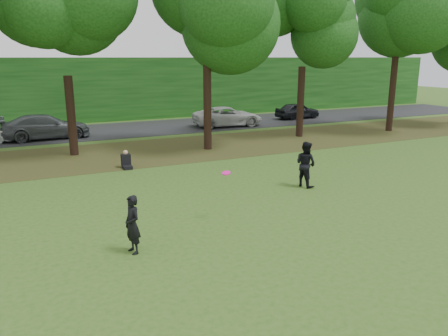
# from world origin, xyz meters

# --- Properties ---
(ground) EXTENTS (120.00, 120.00, 0.00)m
(ground) POSITION_xyz_m (0.00, 0.00, 0.00)
(ground) COLOR #305119
(ground) RESTS_ON ground
(leaf_litter) EXTENTS (60.00, 7.00, 0.01)m
(leaf_litter) POSITION_xyz_m (0.00, 13.00, 0.01)
(leaf_litter) COLOR #413017
(leaf_litter) RESTS_ON ground
(street) EXTENTS (70.00, 7.00, 0.02)m
(street) POSITION_xyz_m (0.00, 21.00, 0.01)
(street) COLOR black
(street) RESTS_ON ground
(far_hedge) EXTENTS (70.00, 3.00, 5.00)m
(far_hedge) POSITION_xyz_m (0.00, 27.00, 2.50)
(far_hedge) COLOR #154212
(far_hedge) RESTS_ON ground
(player_left) EXTENTS (0.49, 0.64, 1.57)m
(player_left) POSITION_xyz_m (-3.04, 0.77, 0.79)
(player_left) COLOR black
(player_left) RESTS_ON ground
(player_right) EXTENTS (0.90, 1.03, 1.82)m
(player_right) POSITION_xyz_m (4.67, 3.93, 0.91)
(player_right) COLOR black
(player_right) RESTS_ON ground
(parked_cars) EXTENTS (37.96, 3.65, 1.53)m
(parked_cars) POSITION_xyz_m (-0.72, 19.75, 0.74)
(parked_cars) COLOR black
(parked_cars) RESTS_ON street
(frisbee) EXTENTS (0.37, 0.38, 0.10)m
(frisbee) POSITION_xyz_m (0.23, 1.92, 1.53)
(frisbee) COLOR #FF159B
(frisbee) RESTS_ON ground
(seated_person) EXTENTS (0.43, 0.74, 0.83)m
(seated_person) POSITION_xyz_m (-1.13, 9.94, 0.31)
(seated_person) COLOR black
(seated_person) RESTS_ON ground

